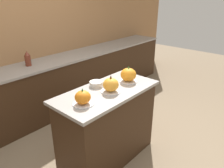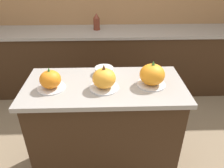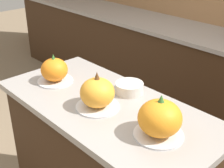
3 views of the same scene
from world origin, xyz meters
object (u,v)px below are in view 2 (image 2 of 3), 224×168
at_px(pumpkin_cake_center, 104,79).
at_px(pumpkin_cake_right, 152,75).
at_px(pumpkin_cake_left, 50,80).
at_px(mixing_bowl, 104,71).
at_px(bottle_tall, 97,22).

xyz_separation_m(pumpkin_cake_center, pumpkin_cake_right, (0.36, 0.04, 0.01)).
bearing_deg(pumpkin_cake_left, pumpkin_cake_center, -1.50).
height_order(pumpkin_cake_center, mixing_bowl, pumpkin_cake_center).
distance_m(pumpkin_cake_right, mixing_bowl, 0.40).
relative_size(pumpkin_cake_right, bottle_tall, 0.97).
relative_size(pumpkin_cake_left, mixing_bowl, 1.36).
height_order(pumpkin_cake_left, bottle_tall, bottle_tall).
bearing_deg(bottle_tall, pumpkin_cake_left, -100.68).
xyz_separation_m(pumpkin_cake_left, mixing_bowl, (0.39, 0.21, -0.04)).
height_order(pumpkin_cake_right, mixing_bowl, pumpkin_cake_right).
bearing_deg(pumpkin_cake_center, pumpkin_cake_right, 5.96).
distance_m(pumpkin_cake_left, pumpkin_cake_center, 0.39).
distance_m(pumpkin_cake_center, mixing_bowl, 0.23).
xyz_separation_m(pumpkin_cake_left, bottle_tall, (0.29, 1.54, 0.02)).
relative_size(bottle_tall, mixing_bowl, 1.48).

